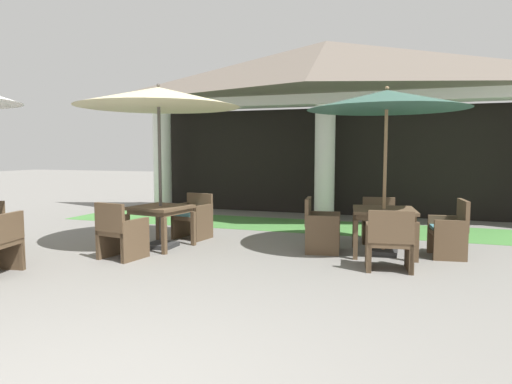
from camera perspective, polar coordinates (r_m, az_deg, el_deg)
name	(u,v)px	position (r m, az deg, el deg)	size (l,w,h in m)	color
background_pavilion	(326,82)	(11.38, 8.83, 13.52)	(10.20, 3.18, 4.27)	white
lawn_strip	(314,226)	(10.13, 7.27, -4.28)	(12.00, 1.83, 0.01)	#47843D
patio_table_near_foreground	(384,215)	(7.55, 15.76, -2.79)	(1.08, 1.08, 0.74)	brown
patio_umbrella_near_foreground	(387,101)	(7.52, 16.10, 10.88)	(2.49, 2.49, 2.67)	#2D2D2D
patio_chair_near_foreground_south	(389,242)	(6.60, 16.38, -6.05)	(0.69, 0.61, 0.86)	brown
patio_chair_near_foreground_west	(321,227)	(7.57, 8.13, -4.37)	(0.62, 0.66, 0.89)	brown
patio_chair_near_foreground_north	(379,221)	(8.57, 15.20, -3.57)	(0.67, 0.61, 0.80)	brown
patio_chair_near_foreground_east	(450,231)	(7.73, 23.17, -4.56)	(0.57, 0.66, 0.91)	brown
patio_table_mid_left	(161,212)	(7.97, -11.88, -2.46)	(0.99, 0.99, 0.72)	brown
patio_umbrella_mid_left	(159,98)	(7.95, -12.14, 11.43)	(2.75, 2.75, 2.79)	#2D2D2D
patio_chair_mid_left_south	(121,233)	(7.31, -16.61, -4.91)	(0.66, 0.65, 0.89)	brown
patio_chair_mid_left_north	(193,217)	(8.73, -7.88, -3.15)	(0.67, 0.64, 0.84)	brown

